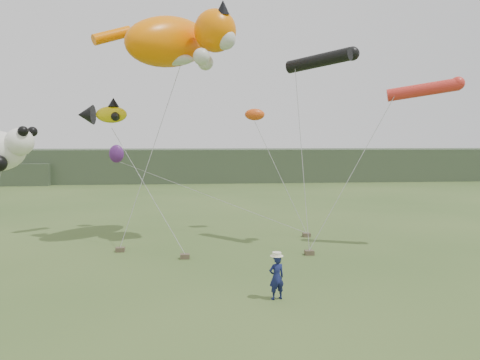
# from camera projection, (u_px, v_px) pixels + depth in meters

# --- Properties ---
(ground) EXTENTS (120.00, 120.00, 0.00)m
(ground) POSITION_uv_depth(u_px,v_px,m) (228.00, 284.00, 16.46)
(ground) COLOR #385123
(ground) RESTS_ON ground
(headland) EXTENTS (90.00, 13.00, 4.00)m
(headland) POSITION_uv_depth(u_px,v_px,m) (179.00, 165.00, 60.32)
(headland) COLOR #2D3D28
(headland) RESTS_ON ground
(festival_attendant) EXTENTS (0.60, 0.48, 1.43)m
(festival_attendant) POSITION_uv_depth(u_px,v_px,m) (277.00, 277.00, 14.85)
(festival_attendant) COLOR #141A4C
(festival_attendant) RESTS_ON ground
(sandbag_anchors) EXTENTS (14.33, 6.13, 0.20)m
(sandbag_anchors) POSITION_uv_depth(u_px,v_px,m) (191.00, 252.00, 20.83)
(sandbag_anchors) COLOR brown
(sandbag_anchors) RESTS_ON ground
(cat_kite) EXTENTS (7.25, 5.93, 3.39)m
(cat_kite) POSITION_uv_depth(u_px,v_px,m) (179.00, 40.00, 23.07)
(cat_kite) COLOR #FD7600
(cat_kite) RESTS_ON ground
(fish_kite) EXTENTS (2.58, 1.73, 1.33)m
(fish_kite) POSITION_uv_depth(u_px,v_px,m) (102.00, 114.00, 23.39)
(fish_kite) COLOR #D6B90B
(fish_kite) RESTS_ON ground
(tube_kites) EXTENTS (7.78, 3.31, 2.54)m
(tube_kites) POSITION_uv_depth(u_px,v_px,m) (372.00, 73.00, 21.81)
(tube_kites) COLOR black
(tube_kites) RESTS_ON ground
(misc_kites) EXTENTS (8.80, 2.02, 3.04)m
(misc_kites) POSITION_uv_depth(u_px,v_px,m) (183.00, 135.00, 26.42)
(misc_kites) COLOR #DE4D14
(misc_kites) RESTS_ON ground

